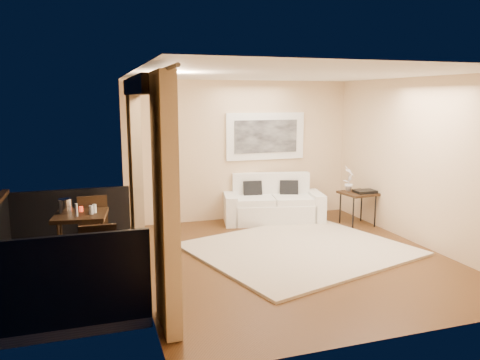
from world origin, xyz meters
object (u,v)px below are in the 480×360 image
sofa (273,205)px  balcony_chair_far (93,222)px  side_table (358,195)px  balcony_chair_near (99,262)px  orchid (349,179)px  bistro_table (81,219)px  ice_bucket (65,206)px

sofa → balcony_chair_far: size_ratio=2.08×
balcony_chair_far → side_table: bearing=-177.7°
side_table → balcony_chair_far: bearing=-175.1°
side_table → balcony_chair_far: 4.76m
balcony_chair_far → balcony_chair_near: size_ratio=1.01×
orchid → bistro_table: orchid is taller
bistro_table → side_table: bearing=10.0°
balcony_chair_far → ice_bucket: ice_bucket is taller
ice_bucket → balcony_chair_far: bearing=46.2°
bistro_table → ice_bucket: ice_bucket is taller
sofa → bistro_table: sofa is taller
balcony_chair_far → ice_bucket: size_ratio=4.84×
orchid → balcony_chair_near: (-4.57, -2.33, -0.32)m
sofa → balcony_chair_near: (-3.30, -2.99, 0.24)m
side_table → orchid: (-0.13, 0.13, 0.30)m
balcony_chair_far → ice_bucket: bearing=43.6°
orchid → balcony_chair_far: bearing=-173.4°
sofa → balcony_chair_near: balcony_chair_near is taller
side_table → bistro_table: size_ratio=0.80×
orchid → ice_bucket: bearing=-169.8°
bistro_table → ice_bucket: size_ratio=4.04×
bistro_table → sofa: bearing=25.2°
ice_bucket → bistro_table: bearing=-26.5°
bistro_table → balcony_chair_far: balcony_chair_far is taller
sofa → ice_bucket: size_ratio=10.07×
side_table → balcony_chair_near: 5.19m
sofa → balcony_chair_near: bearing=-125.8°
sofa → side_table: (1.40, -0.78, 0.25)m
bistro_table → balcony_chair_near: 1.37m
balcony_chair_far → balcony_chair_near: bearing=88.8°
orchid → balcony_chair_near: size_ratio=0.50×
sofa → balcony_chair_near: 4.46m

